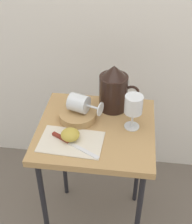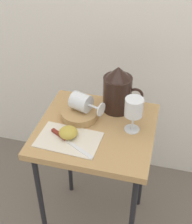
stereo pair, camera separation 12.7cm
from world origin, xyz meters
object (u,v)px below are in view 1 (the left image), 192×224
Objects in this scene: pitcher at (114,91)px; wine_glass_upright at (133,106)px; table at (96,141)px; apple_half_left at (70,135)px; knife at (68,141)px; wine_glass_tipped_near at (80,103)px; basket_tray at (78,116)px.

wine_glass_upright is at bearing -54.81° from pitcher.
table is 9.20× the size of apple_half_left.
wine_glass_upright is (0.15, 0.02, 0.19)m from table.
pitcher is 1.39× the size of wine_glass_upright.
knife is (-0.16, -0.26, -0.08)m from pitcher.
wine_glass_upright is 0.28m from apple_half_left.
table is 0.23m from pitcher.
table is at bearing -37.10° from wine_glass_tipped_near.
wine_glass_tipped_near is (-0.23, 0.04, -0.03)m from wine_glass_upright.
apple_half_left is (-0.15, -0.24, -0.06)m from pitcher.
knife is (-0.02, -0.17, -0.07)m from wine_glass_tipped_near.
basket_tray is at bearing 87.56° from apple_half_left.
knife is at bearing -93.75° from basket_tray.
table is at bearing -111.43° from pitcher.
basket_tray reaches higher than table.
wine_glass_upright is 2.04× the size of apple_half_left.
wine_glass_upright is (0.24, -0.03, 0.09)m from basket_tray.
wine_glass_tipped_near is at bearing 83.77° from knife.
wine_glass_upright is at bearing 8.19° from table.
table is at bearing -171.81° from wine_glass_upright.
pitcher is 1.36× the size of wine_glass_tipped_near.
knife is (-0.25, -0.13, -0.10)m from wine_glass_upright.
knife is at bearing -151.46° from wine_glass_upright.
wine_glass_upright is at bearing -6.10° from basket_tray.
apple_half_left reaches higher than knife.
table is at bearing -28.43° from basket_tray.
pitcher is at bearing 33.63° from wine_glass_tipped_near.
table is 0.17m from apple_half_left.
table is 3.36× the size of knife.
pitcher reaches higher than basket_tray.
wine_glass_upright reaches higher than basket_tray.
wine_glass_upright is at bearing -9.35° from wine_glass_tipped_near.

